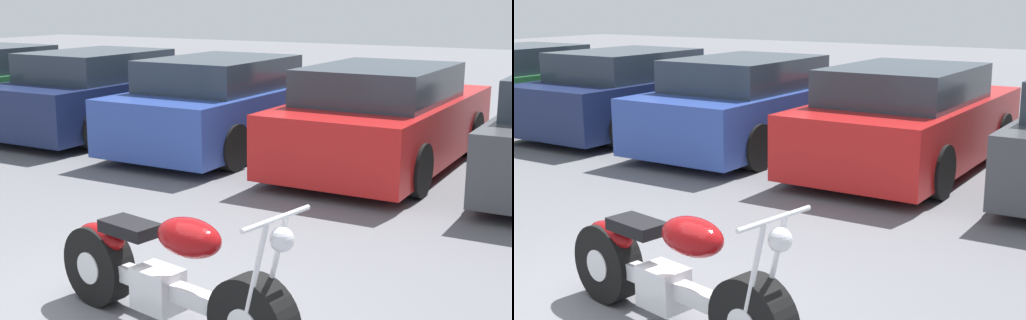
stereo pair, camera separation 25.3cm
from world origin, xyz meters
The scene contains 5 objects.
motorcycle centered at (0.41, 0.34, 0.40)m, with size 2.15×0.82×1.03m.
parked_car_green centered at (-7.60, 5.68, 0.66)m, with size 1.95×4.27×1.40m.
parked_car_navy centered at (-5.07, 5.93, 0.66)m, with size 1.95×4.27×1.40m.
parked_car_blue centered at (-2.54, 5.83, 0.66)m, with size 1.95×4.27×1.40m.
parked_car_red centered at (-0.01, 5.81, 0.66)m, with size 1.95×4.27×1.40m.
Camera 2 is at (3.45, -3.21, 2.28)m, focal length 50.00 mm.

